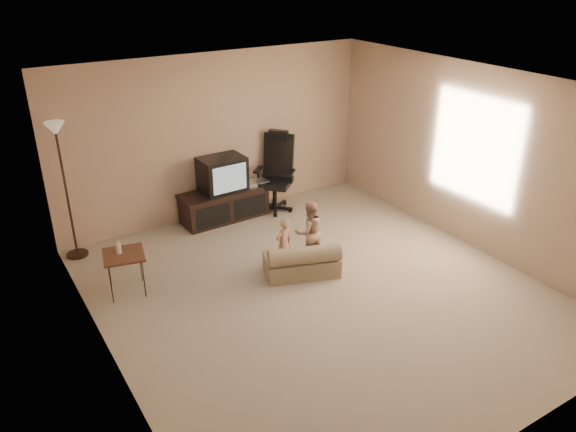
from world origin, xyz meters
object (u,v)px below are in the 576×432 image
side_table (123,255)px  floor_lamp (61,161)px  toddler_right (309,232)px  tv_stand (224,194)px  toddler_left (284,244)px  child_sofa (302,262)px  office_chair (276,182)px

side_table → floor_lamp: floor_lamp is taller
toddler_right → tv_stand: bearing=-68.6°
toddler_left → toddler_right: 0.40m
toddler_left → toddler_right: toddler_right is taller
toddler_right → floor_lamp: bearing=-24.8°
toddler_right → child_sofa: bearing=53.4°
tv_stand → side_table: size_ratio=2.00×
floor_lamp → toddler_right: 3.31m
side_table → toddler_left: size_ratio=0.98×
tv_stand → toddler_right: 1.82m
tv_stand → toddler_right: (0.37, -1.78, 0.01)m
child_sofa → toddler_left: size_ratio=1.45×
office_chair → child_sofa: (-0.79, -1.96, -0.27)m
child_sofa → toddler_right: 0.46m
tv_stand → child_sofa: bearing=-89.7°
floor_lamp → toddler_left: 3.03m
office_chair → floor_lamp: size_ratio=0.68×
child_sofa → toddler_right: bearing=63.1°
office_chair → toddler_left: bearing=-70.4°
office_chair → toddler_right: size_ratio=1.47×
toddler_right → office_chair: bearing=-97.0°
tv_stand → side_table: bearing=-149.2°
tv_stand → child_sofa: size_ratio=1.35×
floor_lamp → toddler_left: (2.21, -1.80, -1.00)m
side_table → toddler_right: toddler_right is taller
tv_stand → floor_lamp: 2.44m
side_table → floor_lamp: bearing=103.5°
side_table → floor_lamp: size_ratio=0.38×
toddler_right → toddler_left: bearing=10.4°
side_table → toddler_right: size_ratio=0.82×
office_chair → floor_lamp: 3.25m
child_sofa → toddler_left: (-0.12, 0.26, 0.18)m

